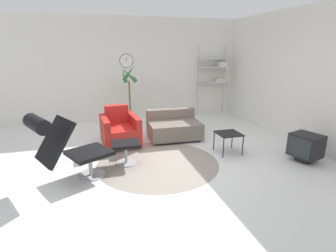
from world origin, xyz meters
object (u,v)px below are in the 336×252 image
side_table (229,135)px  crt_television (306,147)px  couch_low (174,128)px  armchair_red (120,131)px  ottoman (126,148)px  potted_plant (130,105)px  lounge_chair (64,142)px  shelf_unit (216,71)px

side_table → crt_television: size_ratio=0.76×
side_table → couch_low: bearing=123.4°
armchair_red → couch_low: size_ratio=0.79×
side_table → ottoman: bearing=179.0°
couch_low → potted_plant: bearing=-56.3°
armchair_red → potted_plant: 1.50m
armchair_red → potted_plant: potted_plant is taller
armchair_red → side_table: 2.23m
lounge_chair → potted_plant: bearing=127.3°
potted_plant → shelf_unit: size_ratio=0.76×
ottoman → lounge_chair: bearing=-152.2°
lounge_chair → armchair_red: bearing=120.1°
potted_plant → armchair_red: bearing=-106.4°
potted_plant → crt_television: bearing=-49.5°
lounge_chair → crt_television: lounge_chair is taller
lounge_chair → shelf_unit: bearing=102.3°
lounge_chair → potted_plant: potted_plant is taller
armchair_red → side_table: size_ratio=2.06×
lounge_chair → crt_television: (4.06, -0.27, -0.39)m
side_table → potted_plant: 2.91m
side_table → potted_plant: size_ratio=0.28×
ottoman → armchair_red: 1.00m
side_table → shelf_unit: size_ratio=0.22×
side_table → crt_television: crt_television is taller
armchair_red → couch_low: bearing=-179.4°
ottoman → side_table: side_table is taller
lounge_chair → side_table: 2.96m
lounge_chair → couch_low: size_ratio=1.06×
lounge_chair → shelf_unit: size_ratio=0.60×
armchair_red → crt_television: (3.13, -1.76, -0.02)m
couch_low → side_table: bearing=125.4°
couch_low → potted_plant: size_ratio=0.74×
ottoman → side_table: (1.98, -0.03, 0.07)m
lounge_chair → ottoman: size_ratio=2.52×
side_table → lounge_chair: bearing=-171.1°
side_table → shelf_unit: (1.08, 2.90, 0.96)m
potted_plant → ottoman: bearing=-99.8°
shelf_unit → potted_plant: bearing=-170.3°
ottoman → crt_television: 3.22m
ottoman → shelf_unit: shelf_unit is taller
couch_low → potted_plant: 1.56m
lounge_chair → couch_low: lounge_chair is taller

